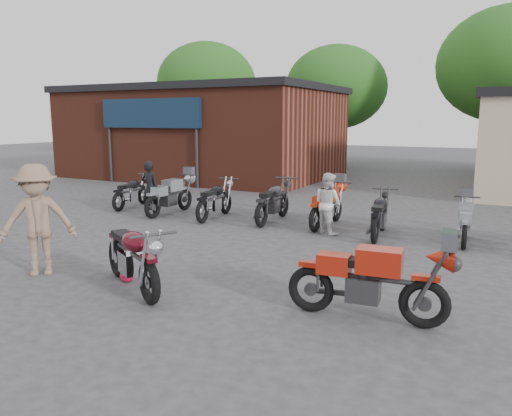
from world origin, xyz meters
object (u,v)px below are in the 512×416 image
at_px(vintage_motorcycle, 132,252).
at_px(person_dark, 150,189).
at_px(row_bike_5, 380,213).
at_px(sportbike, 369,277).
at_px(row_bike_4, 327,204).
at_px(helmet, 127,275).
at_px(person_light, 328,203).
at_px(person_tan, 38,220).
at_px(row_bike_3, 273,199).
at_px(row_bike_0, 132,190).
at_px(row_bike_2, 215,198).
at_px(row_bike_6, 465,220).
at_px(row_bike_1, 170,194).

bearing_deg(vintage_motorcycle, person_dark, 156.97).
bearing_deg(row_bike_5, sportbike, -174.41).
bearing_deg(sportbike, row_bike_4, 109.61).
bearing_deg(helmet, row_bike_4, 75.30).
bearing_deg(person_dark, person_light, -175.57).
relative_size(person_tan, row_bike_3, 0.94).
relative_size(helmet, person_tan, 0.12).
height_order(person_tan, row_bike_5, person_tan).
distance_m(person_dark, row_bike_0, 1.70).
xyz_separation_m(row_bike_2, row_bike_5, (4.66, -0.08, -0.00)).
xyz_separation_m(row_bike_4, row_bike_6, (3.37, -0.23, -0.07)).
distance_m(person_dark, person_tan, 5.50).
bearing_deg(person_light, sportbike, 142.10).
distance_m(vintage_motorcycle, person_tan, 2.12).
relative_size(helmet, row_bike_1, 0.12).
relative_size(person_tan, row_bike_5, 1.00).
relative_size(vintage_motorcycle, row_bike_1, 1.06).
relative_size(helmet, row_bike_4, 0.12).
relative_size(person_dark, row_bike_3, 0.75).
distance_m(person_tan, row_bike_6, 8.97).
height_order(row_bike_4, row_bike_5, row_bike_4).
distance_m(person_light, row_bike_6, 3.14).
bearing_deg(row_bike_2, row_bike_5, -96.12).
relative_size(vintage_motorcycle, row_bike_6, 1.21).
bearing_deg(row_bike_5, row_bike_2, 82.54).
bearing_deg(person_dark, row_bike_2, -159.50).
bearing_deg(row_bike_2, row_bike_3, -84.26).
height_order(person_dark, person_light, person_dark).
relative_size(person_dark, row_bike_4, 0.78).
height_order(person_tan, row_bike_1, person_tan).
xyz_separation_m(person_light, row_bike_5, (1.21, 0.28, -0.17)).
bearing_deg(sportbike, person_light, 110.28).
relative_size(vintage_motorcycle, row_bike_5, 1.10).
bearing_deg(person_light, person_dark, 29.53).
bearing_deg(row_bike_3, person_dark, 101.99).
distance_m(row_bike_5, row_bike_6, 1.90).
bearing_deg(row_bike_2, person_light, -101.03).
distance_m(helmet, row_bike_4, 6.12).
bearing_deg(row_bike_2, person_dark, 103.77).
height_order(sportbike, row_bike_2, sportbike).
xyz_separation_m(person_tan, row_bike_1, (-1.45, 5.78, -0.40)).
xyz_separation_m(helmet, row_bike_1, (-3.14, 5.42, 0.49)).
distance_m(helmet, row_bike_5, 6.21).
bearing_deg(row_bike_3, helmet, 176.41).
height_order(person_dark, row_bike_5, person_dark).
distance_m(sportbike, row_bike_5, 5.24).
bearing_deg(helmet, person_dark, 125.17).
height_order(sportbike, row_bike_5, sportbike).
bearing_deg(person_dark, helmet, 126.80).
distance_m(sportbike, row_bike_3, 6.87).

